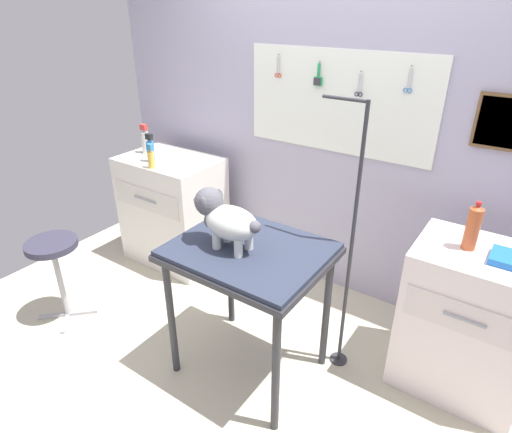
# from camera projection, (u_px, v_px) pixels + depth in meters

# --- Properties ---
(ground) EXTENTS (4.40, 4.00, 0.04)m
(ground) POSITION_uv_depth(u_px,v_px,m) (229.00, 375.00, 2.71)
(ground) COLOR #BFB89E
(rear_wall_panel) EXTENTS (4.00, 0.11, 2.30)m
(rear_wall_panel) POSITION_uv_depth(u_px,v_px,m) (334.00, 144.00, 3.11)
(rear_wall_panel) COLOR #A9A4BE
(rear_wall_panel) RESTS_ON ground
(grooming_table) EXTENTS (0.85, 0.69, 0.88)m
(grooming_table) POSITION_uv_depth(u_px,v_px,m) (249.00, 262.00, 2.40)
(grooming_table) COLOR #2D2D33
(grooming_table) RESTS_ON ground
(grooming_arm) EXTENTS (0.30, 0.11, 1.67)m
(grooming_arm) POSITION_uv_depth(u_px,v_px,m) (349.00, 258.00, 2.45)
(grooming_arm) COLOR #2D2D33
(grooming_arm) RESTS_ON ground
(dog) EXTENTS (0.44, 0.20, 0.32)m
(dog) POSITION_uv_depth(u_px,v_px,m) (225.00, 218.00, 2.29)
(dog) COLOR silver
(dog) RESTS_ON grooming_table
(counter_left) EXTENTS (0.80, 0.58, 0.94)m
(counter_left) POSITION_uv_depth(u_px,v_px,m) (173.00, 210.00, 3.72)
(counter_left) COLOR silver
(counter_left) RESTS_ON ground
(cabinet_right) EXTENTS (0.68, 0.54, 0.91)m
(cabinet_right) POSITION_uv_depth(u_px,v_px,m) (467.00, 321.00, 2.45)
(cabinet_right) COLOR silver
(cabinet_right) RESTS_ON ground
(stool) EXTENTS (0.34, 0.34, 0.63)m
(stool) POSITION_uv_depth(u_px,v_px,m) (54.00, 256.00, 2.96)
(stool) COLOR #9E9EA3
(stool) RESTS_ON ground
(pump_bottle_white) EXTENTS (0.07, 0.07, 0.24)m
(pump_bottle_white) POSITION_uv_depth(u_px,v_px,m) (145.00, 141.00, 3.59)
(pump_bottle_white) COLOR #BBBAB0
(pump_bottle_white) RESTS_ON counter_left
(shampoo_bottle) EXTENTS (0.05, 0.05, 0.19)m
(shampoo_bottle) POSITION_uv_depth(u_px,v_px,m) (151.00, 158.00, 3.27)
(shampoo_bottle) COLOR gold
(shampoo_bottle) RESTS_ON counter_left
(conditioner_bottle) EXTENTS (0.06, 0.06, 0.23)m
(conditioner_bottle) POSITION_uv_depth(u_px,v_px,m) (150.00, 150.00, 3.40)
(conditioner_bottle) COLOR #3378BE
(conditioner_bottle) RESTS_ON counter_left
(soda_bottle) EXTENTS (0.07, 0.07, 0.27)m
(soda_bottle) POSITION_uv_depth(u_px,v_px,m) (473.00, 227.00, 2.23)
(soda_bottle) COLOR #B14F28
(soda_bottle) RESTS_ON cabinet_right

